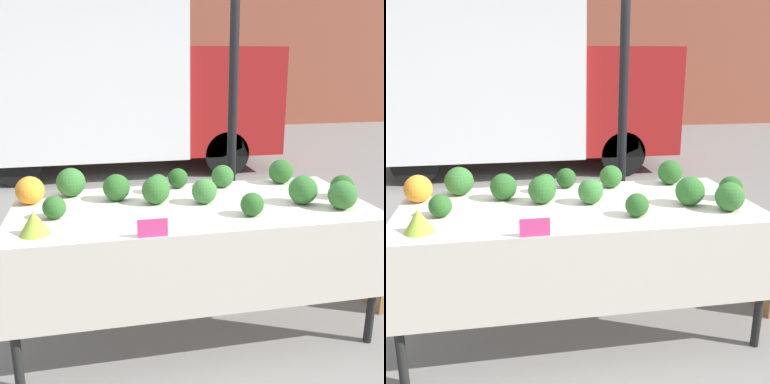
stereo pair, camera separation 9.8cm
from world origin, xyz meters
The scene contains 21 objects.
ground_plane centered at (0.00, 0.00, 0.00)m, with size 40.00×40.00×0.00m, color gray.
building_facade centered at (0.00, 9.37, 2.41)m, with size 16.00×0.60×4.82m.
tent_pole centered at (0.47, 0.73, 1.13)m, with size 0.07×0.07×2.25m.
parked_truck centered at (-0.23, 4.69, 1.30)m, with size 4.54×2.06×2.48m.
market_table centered at (0.00, -0.07, 0.73)m, with size 2.14×0.98×0.82m.
orange_cauliflower centered at (-0.96, 0.22, 0.90)m, with size 0.17×0.17×0.17m.
romanesco_head centered at (-0.88, -0.32, 0.88)m, with size 0.16×0.16×0.12m.
broccoli_head_0 centered at (-0.80, -0.09, 0.88)m, with size 0.13×0.13×0.13m.
broccoli_head_1 centered at (0.85, -0.27, 0.90)m, with size 0.17×0.17×0.17m.
broccoli_head_2 centered at (0.08, 0.01, 0.89)m, with size 0.16×0.16×0.16m.
broccoli_head_3 centered at (-0.72, 0.34, 0.91)m, with size 0.19×0.19×0.19m.
broccoli_head_4 centered at (0.29, 0.35, 0.89)m, with size 0.16×0.16×0.16m.
broccoli_head_5 centered at (0.73, 0.36, 0.90)m, with size 0.17×0.17×0.17m.
broccoli_head_6 centered at (0.29, -0.27, 0.88)m, with size 0.13×0.13×0.13m.
broccoli_head_7 centered at (-0.21, 0.07, 0.90)m, with size 0.17×0.17×0.17m.
broccoli_head_8 centered at (0.97, -0.06, 0.89)m, with size 0.15×0.15×0.15m.
broccoli_head_9 centered at (-0.01, 0.40, 0.88)m, with size 0.14×0.14×0.14m.
broccoli_head_10 centered at (-0.44, 0.18, 0.90)m, with size 0.17×0.17×0.17m.
broccoli_head_11 centered at (-0.17, 0.30, 0.88)m, with size 0.13×0.13×0.13m.
broccoli_head_12 centered at (0.66, -0.12, 0.90)m, with size 0.18×0.18×0.18m.
price_sign centered at (-0.30, -0.48, 0.86)m, with size 0.15×0.01×0.09m.
Camera 2 is at (-0.45, -2.57, 1.65)m, focal length 42.00 mm.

